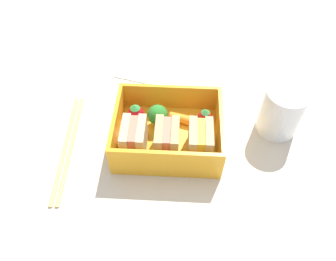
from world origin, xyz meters
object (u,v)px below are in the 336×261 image
Objects in this scene: sandwich_center at (134,138)px; strawberry_left at (205,117)px; carrot_stick_far_left at (181,118)px; sandwich_left at (200,141)px; sandwich_center_left at (167,140)px; broccoli_floret at (158,115)px; folded_napkin at (154,69)px; drinking_glass at (281,111)px; strawberry_far_left at (136,113)px; chopstick_pair at (68,146)px.

strawberry_left is (-11.01, -6.02, -1.32)cm from sandwich_center.
sandwich_center is 1.44× the size of carrot_stick_far_left.
sandwich_center is at bearing 28.66° from strawberry_left.
sandwich_left is 5.04cm from sandwich_center_left.
strawberry_left is 0.81× the size of carrot_stick_far_left.
strawberry_left is at bearing -173.64° from broccoli_floret.
carrot_stick_far_left is (4.04, 0.04, -0.56)cm from strawberry_left.
sandwich_center is 1.32× the size of broccoli_floret.
sandwich_left is 1.77× the size of strawberry_left.
carrot_stick_far_left is at bearing 0.57° from strawberry_left.
sandwich_left is 8.59cm from broccoli_floret.
drinking_glass is at bearing 147.55° from folded_napkin.
sandwich_left is 1.00× the size of sandwich_center.
sandwich_left reaches higher than folded_napkin.
strawberry_far_left reaches higher than strawberry_left.
drinking_glass is 26.32cm from folded_napkin.
chopstick_pair is 35.23cm from drinking_glass.
strawberry_far_left is 12.29cm from chopstick_pair.
drinking_glass is (-13.16, -6.46, 0.36)cm from sandwich_left.
chopstick_pair is at bearing 57.73° from folded_napkin.
sandwich_center is 6.07cm from broccoli_floret.
sandwich_center is 0.38× the size of folded_napkin.
strawberry_far_left is at bearing -152.56° from chopstick_pair.
sandwich_center_left is at bearing 109.66° from broccoli_floret.
sandwich_left is 1.44× the size of carrot_stick_far_left.
strawberry_far_left is at bearing -0.79° from carrot_stick_far_left.
sandwich_center_left is 0.64× the size of drinking_glass.
sandwich_center_left is at bearing 180.00° from sandwich_center.
broccoli_floret is (1.84, -5.15, -0.32)cm from sandwich_center_left.
drinking_glass is (-16.26, -0.48, 2.24)cm from carrot_stick_far_left.
broccoli_floret is at bearing 6.36° from strawberry_left.
sandwich_center_left and sandwich_center have the same top height.
strawberry_left is (-5.97, -6.02, -1.32)cm from sandwich_center_left.
sandwich_center_left is at bearing 72.07° from carrot_stick_far_left.
sandwich_center is 0.64× the size of drinking_glass.
sandwich_left is at bearing 180.00° from sandwich_center_left.
strawberry_left is at bearing -166.15° from chopstick_pair.
sandwich_left is 1.61× the size of strawberry_far_left.
carrot_stick_far_left is at bearing -62.57° from sandwich_left.
carrot_stick_far_left is (3.10, -5.98, -1.88)cm from sandwich_left.
sandwich_center_left is 1.44× the size of carrot_stick_far_left.
strawberry_far_left is at bearing -13.93° from broccoli_floret.
carrot_stick_far_left is at bearing 111.50° from folded_napkin.
broccoli_floret is 0.19× the size of chopstick_pair.
sandwich_center is at bearing 40.61° from carrot_stick_far_left.
broccoli_floret is at bearing -162.29° from chopstick_pair.
chopstick_pair is at bearing -1.84° from sandwich_center_left.
folded_napkin is at bearing -66.70° from sandwich_left.
chopstick_pair is 23.52cm from folded_napkin.
carrot_stick_far_left is 19.11cm from chopstick_pair.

